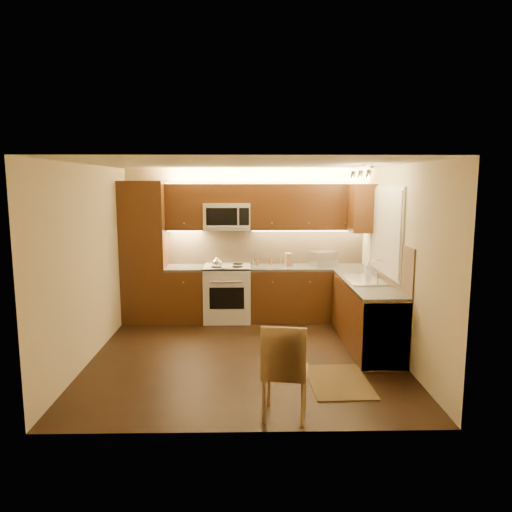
{
  "coord_description": "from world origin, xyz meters",
  "views": [
    {
      "loc": [
        0.02,
        -6.14,
        2.27
      ],
      "look_at": [
        0.15,
        0.55,
        1.25
      ],
      "focal_mm": 33.84,
      "sensor_mm": 36.0,
      "label": 1
    }
  ],
  "objects_px": {
    "kettle": "(217,262)",
    "toaster_oven": "(323,258)",
    "sink": "(365,275)",
    "microwave": "(227,216)",
    "soap_bottle": "(368,268)",
    "knife_block": "(288,260)",
    "dining_chair": "(285,369)",
    "stove": "(228,293)"
  },
  "relations": [
    {
      "from": "stove",
      "to": "soap_bottle",
      "type": "relative_size",
      "value": 4.39
    },
    {
      "from": "knife_block",
      "to": "soap_bottle",
      "type": "distance_m",
      "value": 1.4
    },
    {
      "from": "knife_block",
      "to": "soap_bottle",
      "type": "bearing_deg",
      "value": -46.96
    },
    {
      "from": "microwave",
      "to": "knife_block",
      "type": "height_order",
      "value": "microwave"
    },
    {
      "from": "kettle",
      "to": "sink",
      "type": "bearing_deg",
      "value": -29.15
    },
    {
      "from": "kettle",
      "to": "toaster_oven",
      "type": "bearing_deg",
      "value": 3.19
    },
    {
      "from": "toaster_oven",
      "to": "knife_block",
      "type": "distance_m",
      "value": 0.58
    },
    {
      "from": "sink",
      "to": "dining_chair",
      "type": "distance_m",
      "value": 2.65
    },
    {
      "from": "stove",
      "to": "microwave",
      "type": "bearing_deg",
      "value": 90.0
    },
    {
      "from": "sink",
      "to": "dining_chair",
      "type": "height_order",
      "value": "sink"
    },
    {
      "from": "dining_chair",
      "to": "stove",
      "type": "bearing_deg",
      "value": 111.24
    },
    {
      "from": "stove",
      "to": "knife_block",
      "type": "relative_size",
      "value": 4.38
    },
    {
      "from": "sink",
      "to": "knife_block",
      "type": "xyz_separation_m",
      "value": [
        -0.99,
        1.21,
        0.03
      ]
    },
    {
      "from": "soap_bottle",
      "to": "dining_chair",
      "type": "bearing_deg",
      "value": -113.71
    },
    {
      "from": "kettle",
      "to": "toaster_oven",
      "type": "relative_size",
      "value": 0.48
    },
    {
      "from": "toaster_oven",
      "to": "soap_bottle",
      "type": "distance_m",
      "value": 1.0
    },
    {
      "from": "toaster_oven",
      "to": "kettle",
      "type": "bearing_deg",
      "value": 166.13
    },
    {
      "from": "kettle",
      "to": "dining_chair",
      "type": "bearing_deg",
      "value": -80.82
    },
    {
      "from": "sink",
      "to": "soap_bottle",
      "type": "xyz_separation_m",
      "value": [
        0.14,
        0.38,
        0.03
      ]
    },
    {
      "from": "knife_block",
      "to": "soap_bottle",
      "type": "relative_size",
      "value": 1.0
    },
    {
      "from": "toaster_oven",
      "to": "dining_chair",
      "type": "distance_m",
      "value": 3.62
    },
    {
      "from": "stove",
      "to": "knife_block",
      "type": "height_order",
      "value": "knife_block"
    },
    {
      "from": "dining_chair",
      "to": "sink",
      "type": "bearing_deg",
      "value": 69.47
    },
    {
      "from": "soap_bottle",
      "to": "stove",
      "type": "bearing_deg",
      "value": 166.09
    },
    {
      "from": "stove",
      "to": "knife_block",
      "type": "xyz_separation_m",
      "value": [
        1.01,
        0.08,
        0.55
      ]
    },
    {
      "from": "microwave",
      "to": "toaster_oven",
      "type": "relative_size",
      "value": 1.88
    },
    {
      "from": "knife_block",
      "to": "sink",
      "type": "bearing_deg",
      "value": -61.43
    },
    {
      "from": "stove",
      "to": "toaster_oven",
      "type": "relative_size",
      "value": 2.28
    },
    {
      "from": "microwave",
      "to": "dining_chair",
      "type": "bearing_deg",
      "value": -78.94
    },
    {
      "from": "soap_bottle",
      "to": "dining_chair",
      "type": "relative_size",
      "value": 0.22
    },
    {
      "from": "soap_bottle",
      "to": "knife_block",
      "type": "bearing_deg",
      "value": 148.96
    },
    {
      "from": "microwave",
      "to": "kettle",
      "type": "height_order",
      "value": "microwave"
    },
    {
      "from": "kettle",
      "to": "soap_bottle",
      "type": "bearing_deg",
      "value": -19.29
    },
    {
      "from": "microwave",
      "to": "dining_chair",
      "type": "distance_m",
      "value": 3.79
    },
    {
      "from": "sink",
      "to": "knife_block",
      "type": "relative_size",
      "value": 4.09
    },
    {
      "from": "dining_chair",
      "to": "kettle",
      "type": "bearing_deg",
      "value": 114.44
    },
    {
      "from": "kettle",
      "to": "soap_bottle",
      "type": "xyz_separation_m",
      "value": [
        2.29,
        -0.56,
        -0.01
      ]
    },
    {
      "from": "soap_bottle",
      "to": "dining_chair",
      "type": "xyz_separation_m",
      "value": [
        -1.46,
        -2.63,
        -0.52
      ]
    },
    {
      "from": "soap_bottle",
      "to": "dining_chair",
      "type": "height_order",
      "value": "soap_bottle"
    },
    {
      "from": "stove",
      "to": "microwave",
      "type": "relative_size",
      "value": 1.21
    },
    {
      "from": "microwave",
      "to": "sink",
      "type": "relative_size",
      "value": 0.88
    },
    {
      "from": "knife_block",
      "to": "dining_chair",
      "type": "distance_m",
      "value": 3.51
    }
  ]
}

